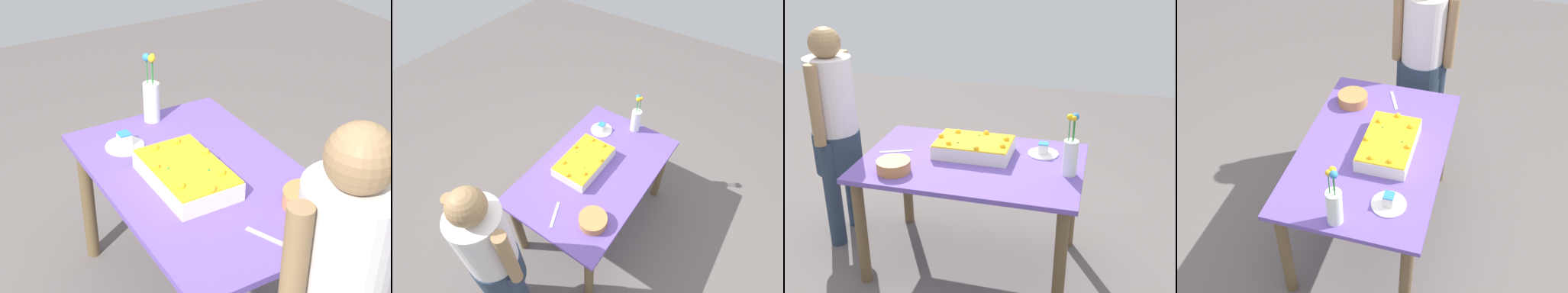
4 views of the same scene
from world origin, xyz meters
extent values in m
plane|color=#655D5A|center=(0.00, 0.00, 0.00)|extent=(8.00, 8.00, 0.00)
cube|color=#694EAE|center=(0.00, 0.00, 0.73)|extent=(1.34, 0.86, 0.03)
cylinder|color=brown|center=(-0.60, -0.36, 0.36)|extent=(0.07, 0.07, 0.72)
cylinder|color=brown|center=(0.60, -0.36, 0.36)|extent=(0.07, 0.07, 0.72)
cylinder|color=brown|center=(-0.60, 0.36, 0.36)|extent=(0.07, 0.07, 0.72)
cylinder|color=brown|center=(0.60, 0.36, 0.36)|extent=(0.07, 0.07, 0.72)
cube|color=white|center=(0.01, -0.10, 0.79)|extent=(0.47, 0.30, 0.08)
cube|color=yellow|center=(0.01, -0.10, 0.83)|extent=(0.46, 0.29, 0.01)
sphere|color=yellow|center=(0.23, -0.10, 0.84)|extent=(0.04, 0.04, 0.04)
sphere|color=yellow|center=(0.15, 0.00, 0.84)|extent=(0.04, 0.04, 0.04)
sphere|color=yellow|center=(-0.03, 0.03, 0.84)|extent=(0.04, 0.04, 0.04)
sphere|color=yellow|center=(-0.18, -0.04, 0.84)|extent=(0.04, 0.04, 0.04)
sphere|color=yellow|center=(-0.18, -0.15, 0.84)|extent=(0.04, 0.04, 0.04)
sphere|color=yellow|center=(-0.03, -0.22, 0.84)|extent=(0.04, 0.04, 0.04)
sphere|color=yellow|center=(0.15, -0.19, 0.84)|extent=(0.04, 0.04, 0.04)
cone|color=#2D8438|center=(0.10, -0.03, 0.84)|extent=(0.02, 0.02, 0.02)
cone|color=#2D8438|center=(0.00, -0.18, 0.84)|extent=(0.02, 0.02, 0.02)
cylinder|color=white|center=(-0.41, -0.20, 0.75)|extent=(0.19, 0.19, 0.01)
cube|color=white|center=(-0.41, -0.20, 0.78)|extent=(0.06, 0.06, 0.06)
cube|color=#2D81C3|center=(-0.41, -0.20, 0.82)|extent=(0.06, 0.06, 0.01)
cube|color=silver|center=(0.50, -0.01, 0.75)|extent=(0.19, 0.10, 0.00)
cylinder|color=white|center=(-0.59, 0.03, 0.85)|extent=(0.08, 0.08, 0.21)
cylinder|color=#2D8438|center=(-0.57, 0.04, 1.02)|extent=(0.01, 0.01, 0.14)
sphere|color=yellow|center=(-0.57, 0.04, 1.09)|extent=(0.04, 0.04, 0.04)
cylinder|color=#2D8438|center=(-0.59, 0.05, 1.02)|extent=(0.01, 0.01, 0.14)
sphere|color=gold|center=(-0.59, 0.05, 1.09)|extent=(0.03, 0.03, 0.03)
cylinder|color=#2D8438|center=(-0.60, 0.02, 1.02)|extent=(0.01, 0.01, 0.14)
sphere|color=#2F7EBB|center=(-0.60, 0.02, 1.09)|extent=(0.04, 0.04, 0.04)
cylinder|color=#BF7F45|center=(0.40, 0.25, 0.78)|extent=(0.20, 0.20, 0.07)
cylinder|color=#28374C|center=(0.97, 0.03, 0.39)|extent=(0.11, 0.11, 0.78)
cylinder|color=#28374C|center=(0.97, -0.23, 0.39)|extent=(0.11, 0.11, 0.78)
cylinder|color=#28374C|center=(0.97, -0.10, 0.66)|extent=(0.31, 0.31, 0.28)
cylinder|color=silver|center=(0.97, -0.10, 1.04)|extent=(0.30, 0.30, 0.52)
sphere|color=#94734D|center=(0.97, -0.10, 1.39)|extent=(0.20, 0.20, 0.20)
cylinder|color=#94734D|center=(0.97, 0.09, 1.04)|extent=(0.08, 0.08, 0.52)
cylinder|color=#94734D|center=(0.97, -0.29, 1.04)|extent=(0.08, 0.08, 0.52)
camera|label=1|loc=(1.91, -1.14, 2.22)|focal=55.00mm
camera|label=2|loc=(1.28, 0.82, 2.64)|focal=28.00mm
camera|label=3|loc=(-0.73, 2.58, 2.04)|focal=45.00mm
camera|label=4|loc=(-2.09, -0.59, 2.71)|focal=45.00mm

